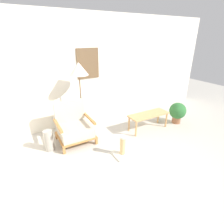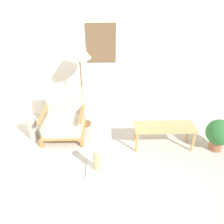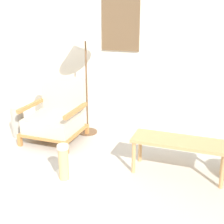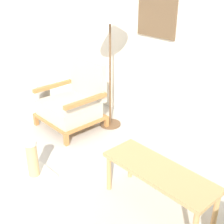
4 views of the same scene
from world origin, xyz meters
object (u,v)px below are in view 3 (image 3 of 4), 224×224
floor_lamp (85,34)px  vase (18,122)px  armchair (56,117)px  scratching_post (64,169)px  coffee_table (179,145)px

floor_lamp → vase: 1.58m
floor_lamp → vase: (-0.90, -0.46, -1.22)m
armchair → vase: bearing=-170.5°
floor_lamp → scratching_post: size_ratio=3.84×
armchair → vase: 0.59m
armchair → coffee_table: armchair is taller
vase → scratching_post: vase is taller
floor_lamp → armchair: bearing=-132.0°
vase → scratching_post: size_ratio=1.03×
scratching_post → vase: bearing=144.1°
vase → scratching_post: 1.50m
armchair → coffee_table: bearing=-12.4°
vase → coffee_table: bearing=-7.1°
armchair → scratching_post: (0.64, -0.97, -0.19)m
floor_lamp → coffee_table: (1.45, -0.75, -1.08)m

